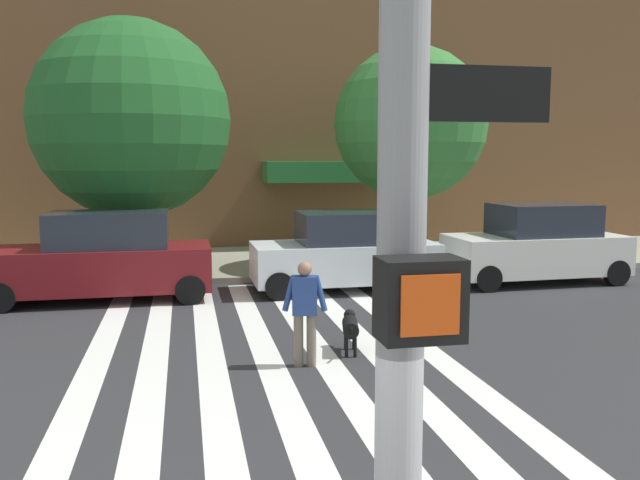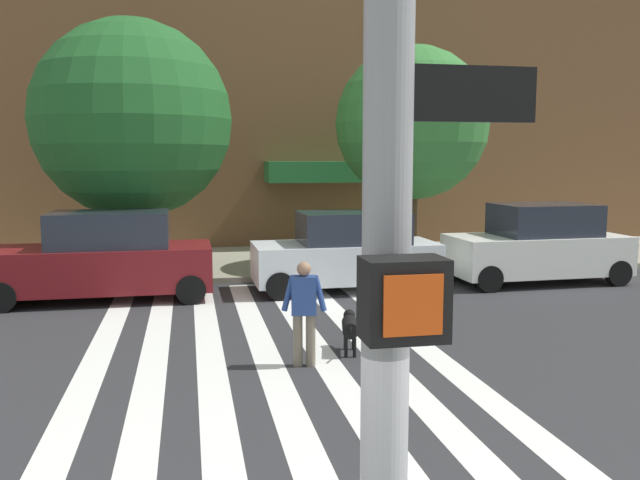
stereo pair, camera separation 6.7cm
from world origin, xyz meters
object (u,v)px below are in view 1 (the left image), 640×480
Objects in this scene: parked_car_behind_first at (103,258)px; street_tree_middle at (410,124)px; parked_car_third_in_line at (346,252)px; street_tree_nearest at (131,120)px; pedestrian_dog_walker at (305,308)px; traffic_light_pole at (411,70)px; parked_car_fourth_in_line at (537,245)px; dog_on_leash at (350,326)px.

street_tree_middle reaches higher than parked_car_behind_first.
parked_car_third_in_line is 0.68× the size of street_tree_nearest.
street_tree_nearest is (0.54, 2.44, 3.24)m from parked_car_behind_first.
street_tree_nearest is 4.03× the size of pedestrian_dog_walker.
traffic_light_pole is 15.80m from parked_car_fourth_in_line.
parked_car_fourth_in_line is (5.09, 0.00, 0.04)m from parked_car_third_in_line.
street_tree_nearest is 6.40× the size of dog_on_leash.
parked_car_third_in_line is 2.73× the size of pedestrian_dog_walker.
street_tree_middle is at bearing 70.67° from traffic_light_pole.
traffic_light_pole is 15.88m from street_tree_nearest.
parked_car_behind_first is at bearing -163.63° from street_tree_middle.
parked_car_behind_first is at bearing -179.99° from parked_car_fourth_in_line.
street_tree_middle is at bearing -0.49° from street_tree_nearest.
traffic_light_pole reaches higher than parked_car_third_in_line.
street_tree_nearest is at bearing 97.47° from traffic_light_pole.
dog_on_leash is at bearing -140.92° from parked_car_fourth_in_line.
traffic_light_pole is 1.30× the size of parked_car_third_in_line.
parked_car_fourth_in_line is at bearing -41.69° from street_tree_middle.
street_tree_middle is 5.99× the size of dog_on_leash.
parked_car_fourth_in_line is 4.42× the size of dog_on_leash.
parked_car_third_in_line is at bearing -179.99° from parked_car_fourth_in_line.
parked_car_third_in_line is at bearing 69.98° from pedestrian_dog_walker.
street_tree_nearest is 9.27m from pedestrian_dog_walker.
parked_car_behind_first is at bearing -102.37° from street_tree_nearest.
parked_car_fourth_in_line is at bearing -13.42° from street_tree_nearest.
pedestrian_dog_walker is 1.14m from dog_on_leash.
traffic_light_pole is 5.62× the size of dog_on_leash.
parked_car_behind_first is 5.67m from parked_car_third_in_line.
traffic_light_pole reaches higher than parked_car_behind_first.
parked_car_fourth_in_line reaches higher than pedestrian_dog_walker.
parked_car_fourth_in_line is 9.13m from pedestrian_dog_walker.
parked_car_third_in_line is at bearing 0.00° from parked_car_behind_first.
traffic_light_pole is at bearing -121.57° from parked_car_fourth_in_line.
pedestrian_dog_walker is at bearing -119.14° from street_tree_middle.
pedestrian_dog_walker is at bearing -147.08° from dog_on_leash.
dog_on_leash is (-6.29, -5.11, -0.53)m from parked_car_fourth_in_line.
traffic_light_pole reaches higher than pedestrian_dog_walker.
street_tree_nearest reaches higher than street_tree_middle.
parked_car_third_in_line is 4.33× the size of dog_on_leash.
pedestrian_dog_walker is at bearing -141.61° from parked_car_fourth_in_line.
parked_car_behind_first is 6.72m from pedestrian_dog_walker.
street_tree_middle is at bearing 44.50° from parked_car_third_in_line.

